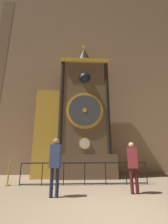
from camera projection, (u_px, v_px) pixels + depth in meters
The scene contains 7 objects.
ground_plane at pixel (116, 218), 3.19m from camera, with size 28.00×28.00×0.00m, color #847056.
cathedral_back_wall at pixel (87, 69), 11.49m from camera, with size 24.00×0.32×15.07m.
clock_tower at pixel (77, 117), 9.14m from camera, with size 4.56×1.79×8.58m.
railing_fence at pixel (85, 172), 6.48m from camera, with size 5.50×0.05×0.92m.
visitor_near at pixel (55, 161), 4.89m from camera, with size 0.38×0.29×1.81m.
visitor_far at pixel (133, 162), 5.26m from camera, with size 0.39×0.32×1.70m.
stanchion_post at pixel (8, 177), 6.34m from camera, with size 0.28×0.28×1.03m.
Camera 1 is at (-0.87, -3.63, 1.36)m, focal length 24.00 mm.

